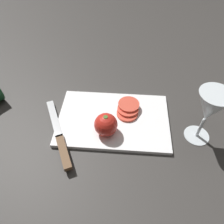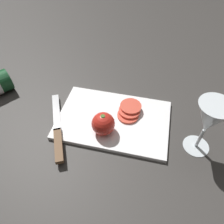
{
  "view_description": "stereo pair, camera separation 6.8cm",
  "coord_description": "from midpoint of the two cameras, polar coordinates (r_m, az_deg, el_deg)",
  "views": [
    {
      "loc": [
        0.03,
        -0.46,
        0.55
      ],
      "look_at": [
        -0.0,
        -0.01,
        0.04
      ],
      "focal_mm": 35.0,
      "sensor_mm": 36.0,
      "label": 1
    },
    {
      "loc": [
        0.1,
        -0.45,
        0.55
      ],
      "look_at": [
        -0.0,
        -0.01,
        0.04
      ],
      "focal_mm": 35.0,
      "sensor_mm": 36.0,
      "label": 2
    }
  ],
  "objects": [
    {
      "name": "ground_plane",
      "position": [
        0.71,
        -2.31,
        -2.09
      ],
      "size": [
        3.0,
        3.0,
        0.0
      ],
      "primitive_type": "plane",
      "color": "#383533"
    },
    {
      "name": "cutting_board",
      "position": [
        0.71,
        -2.75,
        -2.13
      ],
      "size": [
        0.35,
        0.23,
        0.01
      ],
      "color": "white",
      "rests_on": "ground_plane"
    },
    {
      "name": "tomato_slice_stack_near",
      "position": [
        0.71,
        1.51,
        0.66
      ],
      "size": [
        0.07,
        0.1,
        0.02
      ],
      "color": "#DB4C38",
      "rests_on": "cutting_board"
    },
    {
      "name": "knife",
      "position": [
        0.66,
        -15.97,
        -8.42
      ],
      "size": [
        0.14,
        0.26,
        0.01
      ],
      "rotation": [
        0.0,
        0.0,
        2.02
      ],
      "color": "silver",
      "rests_on": "cutting_board"
    },
    {
      "name": "wine_glass",
      "position": [
        0.62,
        21.38,
        0.65
      ],
      "size": [
        0.09,
        0.09,
        0.18
      ],
      "color": "silver",
      "rests_on": "ground_plane"
    },
    {
      "name": "whole_tomato",
      "position": [
        0.64,
        -4.65,
        -3.48
      ],
      "size": [
        0.07,
        0.07,
        0.07
      ],
      "color": "red",
      "rests_on": "cutting_board"
    }
  ]
}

